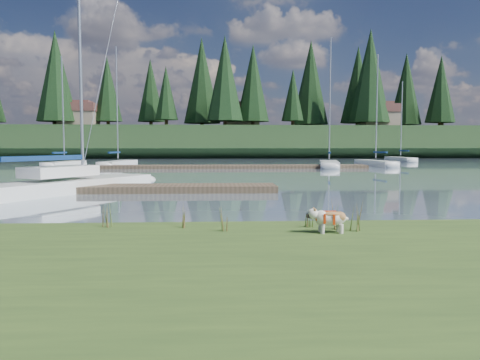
{
  "coord_description": "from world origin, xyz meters",
  "views": [
    {
      "loc": [
        1.25,
        -12.06,
        2.09
      ],
      "look_at": [
        1.87,
        -0.5,
        1.22
      ],
      "focal_mm": 35.0,
      "sensor_mm": 36.0,
      "label": 1
    }
  ],
  "objects": [
    {
      "name": "ridge",
      "position": [
        0.0,
        73.0,
        2.5
      ],
      "size": [
        200.0,
        20.0,
        5.0
      ],
      "primitive_type": "cube",
      "color": "black",
      "rests_on": "ground"
    },
    {
      "name": "conifer_7",
      "position": [
        42.0,
        71.0,
        12.19
      ],
      "size": [
        5.28,
        5.28,
        13.2
      ],
      "color": "#382619",
      "rests_on": "ridge"
    },
    {
      "name": "weed_5",
      "position": [
        3.75,
        -2.6,
        0.63
      ],
      "size": [
        0.17,
        0.14,
        0.67
      ],
      "color": "#475B23",
      "rests_on": "bank"
    },
    {
      "name": "ground",
      "position": [
        0.0,
        30.0,
        0.0
      ],
      "size": [
        200.0,
        200.0,
        0.0
      ],
      "primitive_type": "plane",
      "color": "gray",
      "rests_on": "ground"
    },
    {
      "name": "weed_1",
      "position": [
        1.42,
        -2.66,
        0.58
      ],
      "size": [
        0.17,
        0.14,
        0.56
      ],
      "color": "#475B23",
      "rests_on": "bank"
    },
    {
      "name": "sailboat_bg_5",
      "position": [
        24.91,
        46.99,
        0.32
      ],
      "size": [
        1.91,
        7.18,
        10.25
      ],
      "rotation": [
        0.0,
        0.0,
        1.64
      ],
      "color": "white",
      "rests_on": "ground"
    },
    {
      "name": "conifer_4",
      "position": [
        3.0,
        66.0,
        13.09
      ],
      "size": [
        6.16,
        6.16,
        15.1
      ],
      "color": "#382619",
      "rests_on": "ridge"
    },
    {
      "name": "house_2",
      "position": [
        30.0,
        69.0,
        7.31
      ],
      "size": [
        6.3,
        5.3,
        4.65
      ],
      "color": "gray",
      "rests_on": "ridge"
    },
    {
      "name": "sailboat_bg_1",
      "position": [
        -8.05,
        34.8,
        0.33
      ],
      "size": [
        2.84,
        7.96,
        11.67
      ],
      "rotation": [
        0.0,
        0.0,
        1.4
      ],
      "color": "white",
      "rests_on": "ground"
    },
    {
      "name": "weed_4",
      "position": [
        3.24,
        -2.31,
        0.53
      ],
      "size": [
        0.17,
        0.14,
        0.44
      ],
      "color": "#475B23",
      "rests_on": "bank"
    },
    {
      "name": "mud_lip",
      "position": [
        0.0,
        -1.6,
        0.07
      ],
      "size": [
        60.0,
        0.5,
        0.14
      ],
      "primitive_type": "cube",
      "color": "#33281C",
      "rests_on": "ground"
    },
    {
      "name": "dock_near",
      "position": [
        -4.0,
        9.0,
        0.15
      ],
      "size": [
        16.0,
        2.0,
        0.3
      ],
      "primitive_type": "cube",
      "color": "#4C3D2C",
      "rests_on": "ground"
    },
    {
      "name": "conifer_6",
      "position": [
        28.0,
        68.0,
        13.99
      ],
      "size": [
        7.04,
        7.04,
        17.0
      ],
      "color": "#382619",
      "rests_on": "ridge"
    },
    {
      "name": "bulldog",
      "position": [
        3.52,
        -2.98,
        0.65
      ],
      "size": [
        0.8,
        0.36,
        0.49
      ],
      "rotation": [
        0.0,
        0.0,
        3.13
      ],
      "color": "silver",
      "rests_on": "bank"
    },
    {
      "name": "house_0",
      "position": [
        -22.0,
        70.0,
        7.31
      ],
      "size": [
        6.3,
        5.3,
        4.65
      ],
      "color": "gray",
      "rests_on": "ridge"
    },
    {
      "name": "conifer_3",
      "position": [
        -10.0,
        72.0,
        11.74
      ],
      "size": [
        4.84,
        4.84,
        12.25
      ],
      "color": "#382619",
      "rests_on": "ridge"
    },
    {
      "name": "sailboat_bg_3",
      "position": [
        12.23,
        32.37,
        0.32
      ],
      "size": [
        3.36,
        8.49,
        12.21
      ],
      "rotation": [
        0.0,
        0.0,
        1.36
      ],
      "color": "white",
      "rests_on": "ground"
    },
    {
      "name": "sailboat_bg_4",
      "position": [
        17.27,
        34.56,
        0.33
      ],
      "size": [
        2.51,
        7.66,
        11.14
      ],
      "rotation": [
        0.0,
        0.0,
        1.71
      ],
      "color": "white",
      "rests_on": "ground"
    },
    {
      "name": "weed_2",
      "position": [
        4.13,
        -2.83,
        0.66
      ],
      "size": [
        0.17,
        0.14,
        0.74
      ],
      "color": "#475B23",
      "rests_on": "bank"
    },
    {
      "name": "house_1",
      "position": [
        6.0,
        71.0,
        7.31
      ],
      "size": [
        6.3,
        5.3,
        4.65
      ],
      "color": "gray",
      "rests_on": "ridge"
    },
    {
      "name": "dock_far",
      "position": [
        2.0,
        30.0,
        0.15
      ],
      "size": [
        26.0,
        2.2,
        0.3
      ],
      "primitive_type": "cube",
      "color": "#4C3D2C",
      "rests_on": "ground"
    },
    {
      "name": "bank",
      "position": [
        0.0,
        -6.0,
        0.17
      ],
      "size": [
        60.0,
        9.0,
        0.35
      ],
      "primitive_type": "cube",
      "color": "#39541F",
      "rests_on": "ground"
    },
    {
      "name": "weed_3",
      "position": [
        -1.08,
        -2.08,
        0.6
      ],
      "size": [
        0.17,
        0.14,
        0.59
      ],
      "color": "#475B23",
      "rests_on": "bank"
    },
    {
      "name": "weed_0",
      "position": [
        0.62,
        -2.24,
        0.56
      ],
      "size": [
        0.17,
        0.14,
        0.51
      ],
      "color": "#475B23",
      "rests_on": "bank"
    },
    {
      "name": "sailboat_main",
      "position": [
        -4.85,
        9.72,
        0.42
      ],
      "size": [
        6.84,
        9.98,
        14.7
      ],
      "rotation": [
        0.0,
        0.0,
        1.06
      ],
      "color": "white",
      "rests_on": "ground"
    },
    {
      "name": "conifer_2",
      "position": [
        -25.0,
        68.0,
        13.54
      ],
      "size": [
        6.6,
        6.6,
        16.05
      ],
      "color": "#382619",
      "rests_on": "ridge"
    },
    {
      "name": "sailboat_bg_0",
      "position": [
        -12.67,
        33.04,
        0.32
      ],
      "size": [
        2.55,
        7.23,
        10.39
      ],
      "rotation": [
        0.0,
        0.0,
        1.4
      ],
      "color": "white",
      "rests_on": "ground"
    },
    {
      "name": "conifer_5",
      "position": [
        15.0,
        70.0,
        10.83
      ],
      "size": [
        3.96,
        3.96,
        10.35
      ],
      "color": "#382619",
      "rests_on": "ridge"
    }
  ]
}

